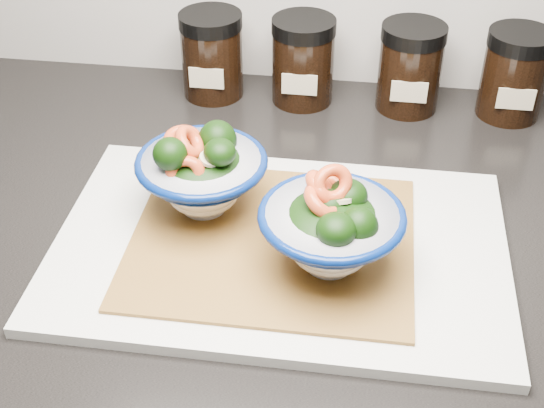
# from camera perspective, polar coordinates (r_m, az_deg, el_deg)

# --- Properties ---
(countertop) EXTENTS (3.50, 0.60, 0.04)m
(countertop) POSITION_cam_1_polar(r_m,az_deg,el_deg) (0.83, 5.20, -1.77)
(countertop) COLOR black
(countertop) RESTS_ON cabinet
(cutting_board) EXTENTS (0.45, 0.30, 0.01)m
(cutting_board) POSITION_cam_1_polar(r_m,az_deg,el_deg) (0.76, 0.61, -3.27)
(cutting_board) COLOR silver
(cutting_board) RESTS_ON countertop
(bamboo_mat) EXTENTS (0.28, 0.24, 0.00)m
(bamboo_mat) POSITION_cam_1_polar(r_m,az_deg,el_deg) (0.76, -0.00, -2.77)
(bamboo_mat) COLOR #A37931
(bamboo_mat) RESTS_ON cutting_board
(bowl_left) EXTENTS (0.14, 0.14, 0.10)m
(bowl_left) POSITION_cam_1_polar(r_m,az_deg,el_deg) (0.77, -5.30, 2.29)
(bowl_left) COLOR white
(bowl_left) RESTS_ON bamboo_mat
(bowl_right) EXTENTS (0.14, 0.14, 0.11)m
(bowl_right) POSITION_cam_1_polar(r_m,az_deg,el_deg) (0.70, 4.53, -1.83)
(bowl_right) COLOR white
(bowl_right) RESTS_ON bamboo_mat
(spice_jar_a) EXTENTS (0.08, 0.08, 0.11)m
(spice_jar_a) POSITION_cam_1_polar(r_m,az_deg,el_deg) (1.01, -4.54, 11.14)
(spice_jar_a) COLOR black
(spice_jar_a) RESTS_ON countertop
(spice_jar_b) EXTENTS (0.08, 0.08, 0.11)m
(spice_jar_b) POSITION_cam_1_polar(r_m,az_deg,el_deg) (0.99, 2.35, 10.74)
(spice_jar_b) COLOR black
(spice_jar_b) RESTS_ON countertop
(spice_jar_c) EXTENTS (0.08, 0.08, 0.11)m
(spice_jar_c) POSITION_cam_1_polar(r_m,az_deg,el_deg) (0.99, 10.36, 10.09)
(spice_jar_c) COLOR black
(spice_jar_c) RESTS_ON countertop
(spice_jar_d) EXTENTS (0.08, 0.08, 0.11)m
(spice_jar_d) POSITION_cam_1_polar(r_m,az_deg,el_deg) (1.01, 17.79, 9.30)
(spice_jar_d) COLOR black
(spice_jar_d) RESTS_ON countertop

